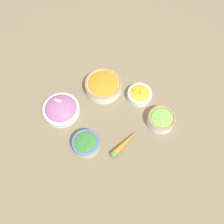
% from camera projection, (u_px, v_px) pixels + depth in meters
% --- Properties ---
extents(ground_plane, '(3.00, 3.00, 0.00)m').
position_uv_depth(ground_plane, '(112.00, 115.00, 1.11)').
color(ground_plane, '#75664C').
extents(bowl_squash, '(0.11, 0.11, 0.06)m').
position_uv_depth(bowl_squash, '(140.00, 94.00, 1.14)').
color(bowl_squash, silver).
rests_on(bowl_squash, ground_plane).
extents(bowl_carrots, '(0.17, 0.17, 0.06)m').
position_uv_depth(bowl_carrots, '(103.00, 85.00, 1.15)').
color(bowl_carrots, silver).
rests_on(bowl_carrots, ground_plane).
extents(bowl_broccoli, '(0.11, 0.11, 0.06)m').
position_uv_depth(bowl_broccoli, '(86.00, 143.00, 1.02)').
color(bowl_broccoli, beige).
rests_on(bowl_broccoli, ground_plane).
extents(bowl_lettuce, '(0.12, 0.12, 0.06)m').
position_uv_depth(bowl_lettuce, '(161.00, 119.00, 1.07)').
color(bowl_lettuce, silver).
rests_on(bowl_lettuce, ground_plane).
extents(bowl_red_onion, '(0.16, 0.16, 0.08)m').
position_uv_depth(bowl_red_onion, '(61.00, 109.00, 1.10)').
color(bowl_red_onion, silver).
rests_on(bowl_red_onion, ground_plane).
extents(loose_carrot, '(0.16, 0.06, 0.03)m').
position_uv_depth(loose_carrot, '(124.00, 144.00, 1.04)').
color(loose_carrot, orange).
rests_on(loose_carrot, ground_plane).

